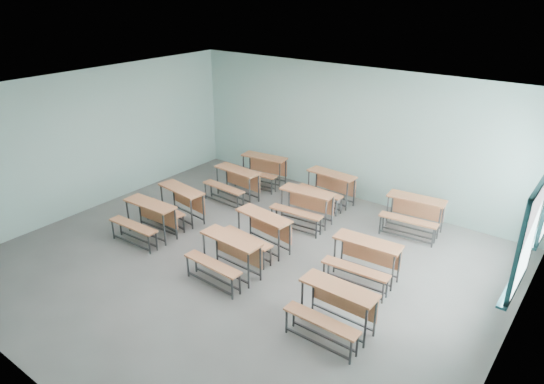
{
  "coord_description": "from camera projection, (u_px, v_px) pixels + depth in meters",
  "views": [
    {
      "loc": [
        5.19,
        -6.03,
        4.98
      ],
      "look_at": [
        -0.26,
        1.2,
        1.0
      ],
      "focal_mm": 32.0,
      "sensor_mm": 36.0,
      "label": 1
    }
  ],
  "objects": [
    {
      "name": "desk_unit_r0c0",
      "position": [
        147.0,
        215.0,
        10.01
      ],
      "size": [
        1.23,
        0.84,
        0.75
      ],
      "rotation": [
        0.0,
        0.0,
        0.03
      ],
      "color": "#B16740",
      "rests_on": "ground"
    },
    {
      "name": "desk_unit_r3c2",
      "position": [
        414.0,
        210.0,
        10.24
      ],
      "size": [
        1.28,
        0.93,
        0.75
      ],
      "rotation": [
        0.0,
        0.0,
        0.1
      ],
      "color": "#B16740",
      "rests_on": "ground"
    },
    {
      "name": "desk_unit_r2c1",
      "position": [
        305.0,
        203.0,
        10.58
      ],
      "size": [
        1.26,
        0.89,
        0.75
      ],
      "rotation": [
        0.0,
        0.0,
        0.07
      ],
      "color": "#B16740",
      "rests_on": "ground"
    },
    {
      "name": "desk_unit_r2c0",
      "position": [
        234.0,
        180.0,
        11.78
      ],
      "size": [
        1.25,
        0.88,
        0.75
      ],
      "rotation": [
        0.0,
        0.0,
        -0.06
      ],
      "color": "#B16740",
      "rests_on": "ground"
    },
    {
      "name": "room",
      "position": [
        248.0,
        187.0,
        8.6
      ],
      "size": [
        9.04,
        8.04,
        3.24
      ],
      "color": "slate",
      "rests_on": "ground"
    },
    {
      "name": "desk_unit_r1c1",
      "position": [
        260.0,
        228.0,
        9.51
      ],
      "size": [
        1.28,
        0.93,
        0.75
      ],
      "rotation": [
        0.0,
        0.0,
        -0.11
      ],
      "color": "#B16740",
      "rests_on": "ground"
    },
    {
      "name": "desk_unit_r3c0",
      "position": [
        262.0,
        166.0,
        12.65
      ],
      "size": [
        1.3,
        0.95,
        0.75
      ],
      "rotation": [
        0.0,
        0.0,
        0.13
      ],
      "color": "#B16740",
      "rests_on": "ground"
    },
    {
      "name": "desk_unit_r1c0",
      "position": [
        178.0,
        200.0,
        10.72
      ],
      "size": [
        1.29,
        0.95,
        0.75
      ],
      "rotation": [
        0.0,
        0.0,
        -0.12
      ],
      "color": "#B16740",
      "rests_on": "ground"
    },
    {
      "name": "desk_unit_r0c2",
      "position": [
        335.0,
        304.0,
        7.28
      ],
      "size": [
        1.21,
        0.81,
        0.75
      ],
      "rotation": [
        0.0,
        0.0,
        -0.01
      ],
      "color": "#B16740",
      "rests_on": "ground"
    },
    {
      "name": "desk_unit_r0c1",
      "position": [
        227.0,
        252.0,
        8.67
      ],
      "size": [
        1.23,
        0.85,
        0.75
      ],
      "rotation": [
        0.0,
        0.0,
        -0.04
      ],
      "color": "#B16740",
      "rests_on": "ground"
    },
    {
      "name": "desk_unit_r3c1",
      "position": [
        329.0,
        184.0,
        11.55
      ],
      "size": [
        1.25,
        0.88,
        0.75
      ],
      "rotation": [
        0.0,
        0.0,
        -0.07
      ],
      "color": "#B16740",
      "rests_on": "ground"
    },
    {
      "name": "desk_unit_r1c2",
      "position": [
        364.0,
        256.0,
        8.55
      ],
      "size": [
        1.26,
        0.89,
        0.75
      ],
      "rotation": [
        0.0,
        0.0,
        0.07
      ],
      "color": "#B16740",
      "rests_on": "ground"
    }
  ]
}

